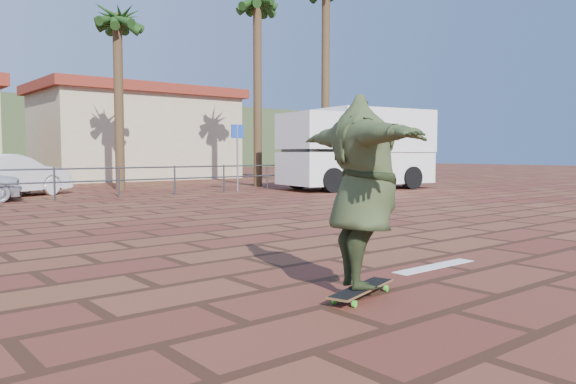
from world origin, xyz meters
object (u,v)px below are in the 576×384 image
object	(u,v)px
longboard	(361,289)
car_white	(6,176)
campervan	(358,147)
skateboarder	(362,192)

from	to	relation	value
longboard	car_white	bearing A→B (deg)	71.38
longboard	campervan	distance (m)	16.98
car_white	skateboarder	bearing A→B (deg)	153.08
skateboarder	car_white	world-z (taller)	skateboarder
campervan	car_white	world-z (taller)	campervan
skateboarder	car_white	xyz separation A→B (m)	(0.35, 16.11, -0.35)
longboard	campervan	bearing A→B (deg)	26.56
skateboarder	longboard	bearing A→B (deg)	-178.35
longboard	skateboarder	size ratio (longest dim) A/B	0.46
skateboarder	car_white	bearing A→B (deg)	18.84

